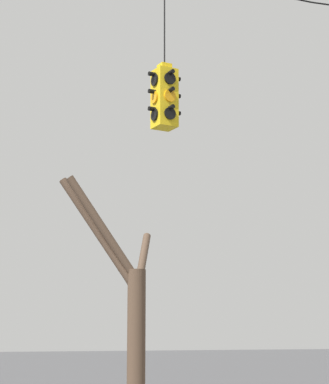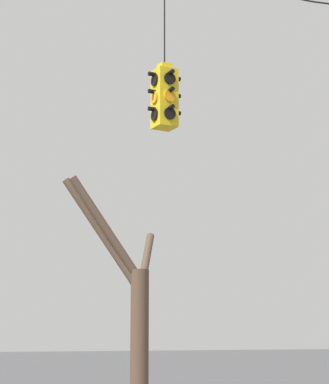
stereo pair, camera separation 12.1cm
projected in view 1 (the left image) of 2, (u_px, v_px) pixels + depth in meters
name	position (u px, v px, depth m)	size (l,w,h in m)	color
traffic_light_over_intersection	(165.00, 97.00, 12.14)	(0.58, 0.58, 2.81)	yellow
bare_tree	(127.00, 302.00, 19.50)	(3.03, 1.75, 6.21)	brown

